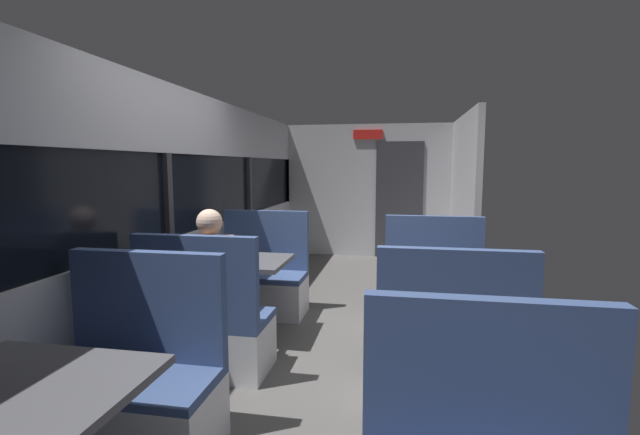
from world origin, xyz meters
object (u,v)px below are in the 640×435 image
bench_mid_window_facing_end (207,331)px  bench_rear_aisle_facing_end (450,360)px  bench_mid_window_facing_entry (262,283)px  seated_passenger (210,301)px  dining_table_rear_aisle (441,285)px  coffee_cup_primary (236,255)px  bench_near_window_facing_entry (135,392)px  dining_table_near_window (27,407)px  bench_rear_aisle_facing_entry (434,297)px  dining_table_mid_window (238,270)px

bench_mid_window_facing_end → bench_rear_aisle_facing_end: 1.80m
bench_mid_window_facing_entry → seated_passenger: size_ratio=0.87×
dining_table_rear_aisle → coffee_cup_primary: coffee_cup_primary is taller
bench_rear_aisle_facing_end → coffee_cup_primary: (-1.79, 0.85, 0.46)m
bench_near_window_facing_entry → bench_mid_window_facing_entry: same height
bench_mid_window_facing_entry → seated_passenger: 1.34m
dining_table_near_window → seated_passenger: (0.00, 1.71, -0.10)m
bench_rear_aisle_facing_entry → seated_passenger: seated_passenger is taller
bench_mid_window_facing_end → bench_rear_aisle_facing_end: same height
dining_table_mid_window → coffee_cup_primary: bearing=-93.1°
bench_near_window_facing_entry → bench_rear_aisle_facing_end: same height
dining_table_mid_window → bench_mid_window_facing_end: 0.77m
dining_table_mid_window → bench_mid_window_facing_end: size_ratio=0.82×
dining_table_near_window → bench_rear_aisle_facing_entry: bearing=57.7°
bench_mid_window_facing_entry → bench_rear_aisle_facing_entry: same height
dining_table_near_window → seated_passenger: size_ratio=0.71×
dining_table_rear_aisle → coffee_cup_primary: size_ratio=10.00×
dining_table_rear_aisle → coffee_cup_primary: bearing=175.2°
bench_rear_aisle_facing_entry → seated_passenger: 2.13m
bench_near_window_facing_entry → dining_table_near_window: bearing=-90.0°
dining_table_rear_aisle → seated_passenger: size_ratio=0.71×
bench_near_window_facing_entry → bench_rear_aisle_facing_entry: 2.79m
dining_table_near_window → dining_table_mid_window: size_ratio=1.00×
bench_near_window_facing_entry → bench_mid_window_facing_entry: size_ratio=1.00×
dining_table_near_window → dining_table_rear_aisle: (1.79, 2.14, 0.00)m
dining_table_near_window → bench_rear_aisle_facing_entry: 3.37m
bench_near_window_facing_entry → bench_rear_aisle_facing_end: bearing=22.4°
bench_mid_window_facing_end → dining_table_mid_window: bearing=90.0°
bench_mid_window_facing_end → bench_mid_window_facing_entry: (0.00, 1.40, 0.00)m
bench_rear_aisle_facing_entry → coffee_cup_primary: bench_rear_aisle_facing_entry is taller
bench_mid_window_facing_entry → bench_rear_aisle_facing_entry: (1.79, -0.20, 0.00)m
seated_passenger → coffee_cup_primary: seated_passenger is taller
dining_table_near_window → coffee_cup_primary: coffee_cup_primary is taller
bench_mid_window_facing_entry → dining_table_rear_aisle: bearing=-26.7°
bench_rear_aisle_facing_entry → coffee_cup_primary: 1.93m
seated_passenger → bench_mid_window_facing_end: bearing=-90.0°
bench_mid_window_facing_entry → seated_passenger: (0.00, -1.33, 0.21)m
dining_table_rear_aisle → seated_passenger: (-1.79, -0.43, -0.10)m
bench_mid_window_facing_end → bench_near_window_facing_entry: bearing=-90.0°
dining_table_rear_aisle → bench_rear_aisle_facing_end: bearing=-90.0°
dining_table_near_window → bench_rear_aisle_facing_end: bearing=38.7°
bench_near_window_facing_entry → seated_passenger: (0.00, 1.01, 0.21)m
dining_table_mid_window → coffee_cup_primary: size_ratio=10.00×
seated_passenger → coffee_cup_primary: (-0.00, 0.58, 0.25)m
bench_rear_aisle_facing_entry → bench_near_window_facing_entry: bearing=-130.0°
bench_rear_aisle_facing_entry → seated_passenger: size_ratio=0.87×
bench_mid_window_facing_entry → bench_rear_aisle_facing_end: 2.40m
bench_mid_window_facing_end → bench_rear_aisle_facing_end: size_ratio=1.00×
bench_mid_window_facing_entry → bench_rear_aisle_facing_end: size_ratio=1.00×
bench_near_window_facing_entry → dining_table_rear_aisle: (1.79, 1.44, 0.31)m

